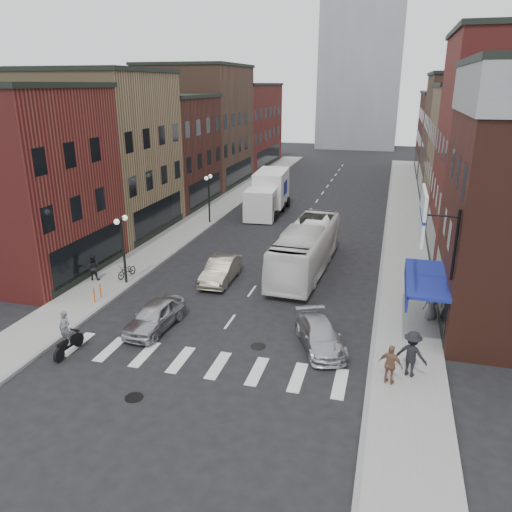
{
  "coord_description": "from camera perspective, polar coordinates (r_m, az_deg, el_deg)",
  "views": [
    {
      "loc": [
        7.21,
        -20.22,
        11.22
      ],
      "look_at": [
        0.27,
        4.93,
        2.18
      ],
      "focal_mm": 35.0,
      "sensor_mm": 36.0,
      "label": 1
    }
  ],
  "objects": [
    {
      "name": "streetlamp_far",
      "position": [
        41.76,
        -5.43,
        7.55
      ],
      "size": [
        0.32,
        1.22,
        4.11
      ],
      "color": "black",
      "rests_on": "ground"
    },
    {
      "name": "bldg_left_near",
      "position": [
        33.69,
        -26.36,
        7.63
      ],
      "size": [
        10.3,
        9.2,
        11.3
      ],
      "color": "maroon",
      "rests_on": "ground"
    },
    {
      "name": "crosswalk_stripes",
      "position": [
        21.78,
        -6.38,
        -12.03
      ],
      "size": [
        12.0,
        2.2,
        0.01
      ],
      "primitive_type": "cube",
      "color": "silver",
      "rests_on": "ground"
    },
    {
      "name": "bldg_right_far_a",
      "position": [
        56.0,
        23.93,
        12.33
      ],
      "size": [
        10.3,
        12.2,
        12.3
      ],
      "color": "brown",
      "rests_on": "ground"
    },
    {
      "name": "transit_bus",
      "position": [
        31.31,
        5.74,
        0.88
      ],
      "size": [
        2.98,
        10.72,
        2.96
      ],
      "primitive_type": "imported",
      "rotation": [
        0.0,
        0.0,
        -0.05
      ],
      "color": "white",
      "rests_on": "ground"
    },
    {
      "name": "sedan_left_near",
      "position": [
        24.56,
        -11.5,
        -6.71
      ],
      "size": [
        1.89,
        4.11,
        1.36
      ],
      "primitive_type": "imported",
      "rotation": [
        0.0,
        0.0,
        -0.07
      ],
      "color": "#AEAEB3",
      "rests_on": "ground"
    },
    {
      "name": "streetlamp_near",
      "position": [
        29.48,
        -15.02,
        2.07
      ],
      "size": [
        0.32,
        1.22,
        4.11
      ],
      "color": "black",
      "rests_on": "ground"
    },
    {
      "name": "ped_left_solo",
      "position": [
        31.06,
        -18.12,
        -1.26
      ],
      "size": [
        0.81,
        0.57,
        1.53
      ],
      "primitive_type": "imported",
      "rotation": [
        0.0,
        0.0,
        3.35
      ],
      "color": "black",
      "rests_on": "sidewalk_left"
    },
    {
      "name": "bldg_left_mid_a",
      "position": [
        41.11,
        -17.75,
        11.14
      ],
      "size": [
        10.3,
        10.2,
        12.3
      ],
      "color": "olive",
      "rests_on": "ground"
    },
    {
      "name": "sidewalk_left",
      "position": [
        46.41,
        -4.85,
        5.14
      ],
      "size": [
        3.0,
        74.0,
        0.15
      ],
      "primitive_type": "cube",
      "color": "gray",
      "rests_on": "ground"
    },
    {
      "name": "bldg_left_far_b",
      "position": [
        72.91,
        -2.43,
        14.71
      ],
      "size": [
        10.3,
        16.2,
        11.3
      ],
      "color": "maroon",
      "rests_on": "ground"
    },
    {
      "name": "bldg_left_far_a",
      "position": [
        59.7,
        -6.67,
        14.6
      ],
      "size": [
        10.3,
        12.2,
        13.3
      ],
      "color": "brown",
      "rests_on": "ground"
    },
    {
      "name": "bldg_right_far_b",
      "position": [
        69.93,
        22.33,
        12.75
      ],
      "size": [
        10.3,
        16.2,
        10.3
      ],
      "color": "#432118",
      "rests_on": "ground"
    },
    {
      "name": "box_truck",
      "position": [
        45.41,
        1.43,
        7.16
      ],
      "size": [
        3.0,
        8.64,
        3.69
      ],
      "rotation": [
        0.0,
        0.0,
        0.08
      ],
      "color": "white",
      "rests_on": "ground"
    },
    {
      "name": "parked_bicycle",
      "position": [
        31.04,
        -14.54,
        -1.64
      ],
      "size": [
        0.82,
        1.6,
        0.8
      ],
      "primitive_type": "imported",
      "rotation": [
        0.0,
        0.0,
        -0.2
      ],
      "color": "black",
      "rests_on": "sidewalk_left"
    },
    {
      "name": "curb_right",
      "position": [
        43.69,
        14.65,
        3.6
      ],
      "size": [
        0.2,
        74.0,
        0.16
      ],
      "primitive_type": "cube",
      "color": "gray",
      "rests_on": "ground"
    },
    {
      "name": "ped_right_c",
      "position": [
        26.09,
        19.47,
        -5.12
      ],
      "size": [
        0.99,
        0.9,
        1.7
      ],
      "primitive_type": "imported",
      "rotation": [
        0.0,
        0.0,
        3.69
      ],
      "color": "#55575C",
      "rests_on": "sidewalk_right"
    },
    {
      "name": "motorcycle_rider",
      "position": [
        23.28,
        -20.85,
        -8.37
      ],
      "size": [
        0.61,
        2.04,
        2.07
      ],
      "rotation": [
        0.0,
        0.0,
        -0.12
      ],
      "color": "black",
      "rests_on": "ground"
    },
    {
      "name": "bike_rack",
      "position": [
        28.22,
        -17.68,
        -4.07
      ],
      "size": [
        0.08,
        0.68,
        0.8
      ],
      "color": "#D8590C",
      "rests_on": "sidewalk_left"
    },
    {
      "name": "distant_tower",
      "position": [
        99.45,
        12.46,
        26.67
      ],
      "size": [
        14.0,
        14.0,
        50.0
      ],
      "primitive_type": "cube",
      "color": "#9399A0",
      "rests_on": "ground"
    },
    {
      "name": "sidewalk_right",
      "position": [
        43.69,
        16.63,
        3.52
      ],
      "size": [
        3.0,
        74.0,
        0.15
      ],
      "primitive_type": "cube",
      "color": "gray",
      "rests_on": "ground"
    },
    {
      "name": "awning_blue",
      "position": [
        24.36,
        18.45,
        -2.58
      ],
      "size": [
        1.8,
        5.0,
        0.78
      ],
      "color": "navy",
      "rests_on": "ground"
    },
    {
      "name": "billboard_sign",
      "position": [
        21.38,
        18.71,
        4.33
      ],
      "size": [
        1.52,
        3.0,
        3.7
      ],
      "color": "black",
      "rests_on": "ground"
    },
    {
      "name": "ped_right_a",
      "position": [
        21.01,
        17.37,
        -10.62
      ],
      "size": [
        1.38,
        1.02,
        1.92
      ],
      "primitive_type": "imported",
      "rotation": [
        0.0,
        0.0,
        2.78
      ],
      "color": "black",
      "rests_on": "sidewalk_right"
    },
    {
      "name": "ground",
      "position": [
        24.23,
        -3.75,
        -8.53
      ],
      "size": [
        160.0,
        160.0,
        0.0
      ],
      "primitive_type": "plane",
      "color": "black",
      "rests_on": "ground"
    },
    {
      "name": "curb_left",
      "position": [
        45.94,
        -3.09,
        4.94
      ],
      "size": [
        0.2,
        74.0,
        0.16
      ],
      "primitive_type": "cube",
      "color": "gray",
      "rests_on": "ground"
    },
    {
      "name": "bldg_right_mid_b",
      "position": [
        45.25,
        25.64,
        10.2
      ],
      "size": [
        10.3,
        10.2,
        11.3
      ],
      "color": "olive",
      "rests_on": "ground"
    },
    {
      "name": "bldg_left_mid_b",
      "position": [
        49.86,
        -11.39,
        11.75
      ],
      "size": [
        10.3,
        10.2,
        10.3
      ],
      "color": "#432118",
      "rests_on": "ground"
    },
    {
      "name": "sedan_left_far",
      "position": [
        29.78,
        -4.03,
        -1.62
      ],
      "size": [
        1.58,
        4.3,
        1.41
      ],
      "primitive_type": "imported",
      "rotation": [
        0.0,
        0.0,
        0.02
      ],
      "color": "#ACA38B",
      "rests_on": "ground"
    },
    {
      "name": "curb_car",
      "position": [
        22.69,
        7.34,
        -9.0
      ],
      "size": [
        3.15,
        4.39,
        1.18
      ],
      "primitive_type": "imported",
      "rotation": [
        0.0,
        0.0,
        0.41
      ],
      "color": "#B5B6BA",
      "rests_on": "ground"
    },
    {
      "name": "ped_right_b",
      "position": [
        20.33,
        15.13,
        -11.9
      ],
      "size": [
        1.07,
        0.78,
        1.64
      ],
      "primitive_type": "imported",
      "rotation": [
        0.0,
        0.0,
        2.8
      ],
      "color": "brown",
      "rests_on": "sidewalk_right"
    }
  ]
}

